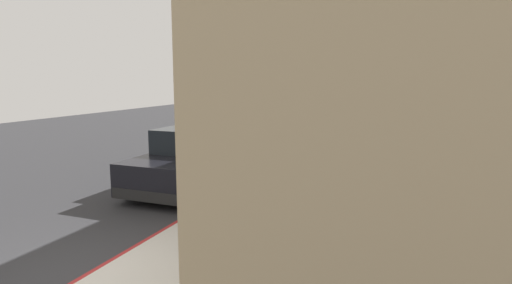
# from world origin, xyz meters

# --- Properties ---
(ground_plane) EXTENTS (30.73, 60.00, 0.20)m
(ground_plane) POSITION_xyz_m (-4.63, 10.00, -0.10)
(ground_plane) COLOR #2B2B2D
(sidewalk_pavement) EXTENTS (2.75, 60.00, 0.14)m
(sidewalk_pavement) POSITION_xyz_m (1.37, 10.00, 0.07)
(sidewalk_pavement) COLOR #ADA89E
(sidewalk_pavement) RESTS_ON ground
(curb_painted_edge) EXTENTS (0.08, 60.00, 0.14)m
(curb_painted_edge) POSITION_xyz_m (-0.04, 10.00, 0.07)
(curb_painted_edge) COLOR maroon
(curb_painted_edge) RESTS_ON ground
(storefront_building) EXTENTS (6.86, 24.26, 5.86)m
(storefront_building) POSITION_xyz_m (6.06, 10.11, 2.94)
(storefront_building) COLOR tan
(storefront_building) RESTS_ON ground
(police_cruiser) EXTENTS (1.94, 4.84, 1.68)m
(police_cruiser) POSITION_xyz_m (-1.24, 5.59, 0.74)
(police_cruiser) COLOR black
(police_cruiser) RESTS_ON ground
(parked_car_silver_ahead) EXTENTS (1.94, 4.84, 1.56)m
(parked_car_silver_ahead) POSITION_xyz_m (-1.10, 13.88, 0.74)
(parked_car_silver_ahead) COLOR maroon
(parked_car_silver_ahead) RESTS_ON ground
(fire_hydrant) EXTENTS (0.44, 0.40, 0.76)m
(fire_hydrant) POSITION_xyz_m (0.76, 5.31, 0.49)
(fire_hydrant) COLOR #4C4C51
(fire_hydrant) RESTS_ON sidewalk_pavement
(street_tree) EXTENTS (3.11, 3.11, 5.18)m
(street_tree) POSITION_xyz_m (0.95, 11.84, 3.75)
(street_tree) COLOR brown
(street_tree) RESTS_ON sidewalk_pavement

